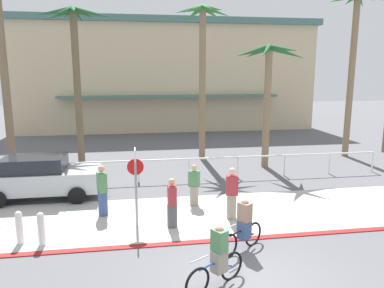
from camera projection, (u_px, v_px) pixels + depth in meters
The scene contains 20 objects.
ground_plane at pixel (185, 171), 18.46m from camera, with size 80.00×80.00×0.00m, color #5B5B60.
sidewalk_strip at pixel (207, 215), 12.84m from camera, with size 44.00×4.00×0.02m, color beige.
curb_paint at pixel (221, 240), 10.90m from camera, with size 44.00×0.24×0.03m, color maroon.
building_backdrop at pixel (164, 75), 34.21m from camera, with size 25.25×11.61×9.16m.
rail_fence at pixel (189, 162), 16.85m from camera, with size 18.54×0.08×1.04m.
stop_sign_bike_lane at pixel (136, 176), 11.60m from camera, with size 0.52×0.56×2.56m.
bollard_0 at pixel (19, 227), 10.61m from camera, with size 0.20×0.20×1.00m.
bollard_1 at pixel (41, 228), 10.52m from camera, with size 0.20×0.20×1.00m.
palm_tree_2 at pixel (0, 31), 16.38m from camera, with size 3.61×3.00×9.45m.
palm_tree_3 at pixel (75, 46), 18.45m from camera, with size 3.71×3.29×8.10m.
palm_tree_4 at pixel (202, 44), 20.07m from camera, with size 3.04×3.30×8.46m.
palm_tree_5 at pixel (268, 77), 18.44m from camera, with size 3.70×3.10×6.26m.
palm_tree_6 at pixel (355, 37), 20.54m from camera, with size 3.61×2.87×9.21m.
car_silver_1 at pixel (41, 177), 14.41m from camera, with size 4.40×2.02×1.69m.
cyclist_blue_0 at pixel (218, 259), 8.47m from camera, with size 1.58×1.01×1.50m.
cyclist_black_1 at pixel (243, 227), 10.18m from camera, with size 1.52×1.10×1.50m.
pedestrian_0 at pixel (194, 187), 13.65m from camera, with size 0.47×0.42×1.57m.
pedestrian_1 at pixel (102, 192), 12.63m from camera, with size 0.41×0.47×1.81m.
pedestrian_2 at pixel (232, 195), 12.38m from camera, with size 0.44×0.38×1.79m.
pedestrian_3 at pixel (172, 205), 11.71m from camera, with size 0.32×0.40×1.63m.
Camera 1 is at (-2.42, -7.69, 4.92)m, focal length 34.48 mm.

